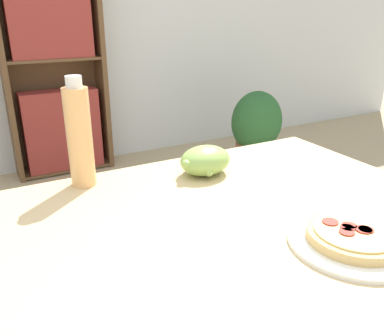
{
  "coord_description": "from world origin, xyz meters",
  "views": [
    {
      "loc": [
        -0.41,
        -0.63,
        1.19
      ],
      "look_at": [
        0.05,
        0.23,
        0.81
      ],
      "focal_mm": 38.0,
      "sensor_mm": 36.0,
      "label": 1
    }
  ],
  "objects_px": {
    "grape_bunch": "(205,161)",
    "drink_bottle": "(79,136)",
    "pizza_on_plate": "(354,238)",
    "bookshelf": "(54,69)",
    "potted_plant_floor": "(256,128)"
  },
  "relations": [
    {
      "from": "grape_bunch",
      "to": "drink_bottle",
      "type": "distance_m",
      "value": 0.35
    },
    {
      "from": "pizza_on_plate",
      "to": "bookshelf",
      "type": "xyz_separation_m",
      "value": [
        -0.07,
        2.64,
        0.02
      ]
    },
    {
      "from": "drink_bottle",
      "to": "bookshelf",
      "type": "distance_m",
      "value": 2.11
    },
    {
      "from": "potted_plant_floor",
      "to": "pizza_on_plate",
      "type": "bearing_deg",
      "value": -122.91
    },
    {
      "from": "grape_bunch",
      "to": "potted_plant_floor",
      "type": "distance_m",
      "value": 2.15
    },
    {
      "from": "pizza_on_plate",
      "to": "drink_bottle",
      "type": "bearing_deg",
      "value": 125.49
    },
    {
      "from": "grape_bunch",
      "to": "drink_bottle",
      "type": "bearing_deg",
      "value": 163.91
    },
    {
      "from": "pizza_on_plate",
      "to": "grape_bunch",
      "type": "relative_size",
      "value": 1.66
    },
    {
      "from": "bookshelf",
      "to": "pizza_on_plate",
      "type": "bearing_deg",
      "value": -88.46
    },
    {
      "from": "bookshelf",
      "to": "grape_bunch",
      "type": "bearing_deg",
      "value": -90.11
    },
    {
      "from": "drink_bottle",
      "to": "potted_plant_floor",
      "type": "height_order",
      "value": "drink_bottle"
    },
    {
      "from": "pizza_on_plate",
      "to": "grape_bunch",
      "type": "bearing_deg",
      "value": 99.17
    },
    {
      "from": "potted_plant_floor",
      "to": "drink_bottle",
      "type": "bearing_deg",
      "value": -139.34
    },
    {
      "from": "drink_bottle",
      "to": "pizza_on_plate",
      "type": "bearing_deg",
      "value": -54.51
    },
    {
      "from": "pizza_on_plate",
      "to": "bookshelf",
      "type": "relative_size",
      "value": 0.15
    }
  ]
}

